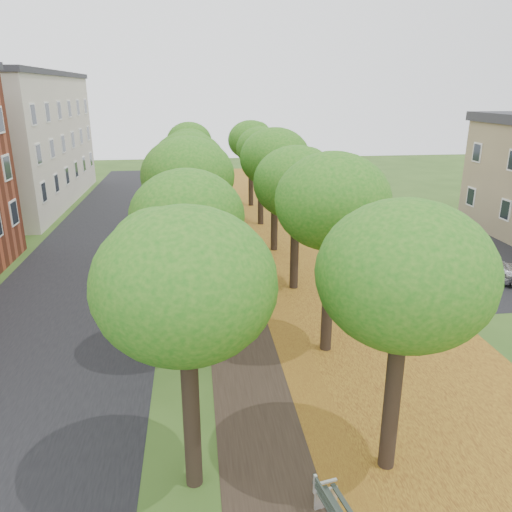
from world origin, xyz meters
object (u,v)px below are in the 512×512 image
object	(u,v)px
car_red	(432,248)
car_white	(403,230)
car_silver	(485,267)
car_grey	(444,255)

from	to	relation	value
car_red	car_white	bearing A→B (deg)	12.73
car_silver	car_grey	world-z (taller)	car_grey
car_grey	car_white	size ratio (longest dim) A/B	1.11
car_red	car_grey	distance (m)	1.32
car_grey	car_red	bearing A→B (deg)	-1.61
car_silver	car_grey	xyz separation A→B (m)	(-1.12, 2.06, 0.01)
car_red	car_white	world-z (taller)	car_red
car_silver	car_grey	bearing A→B (deg)	51.98
car_silver	car_grey	size ratio (longest dim) A/B	0.85
car_red	car_white	distance (m)	4.02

